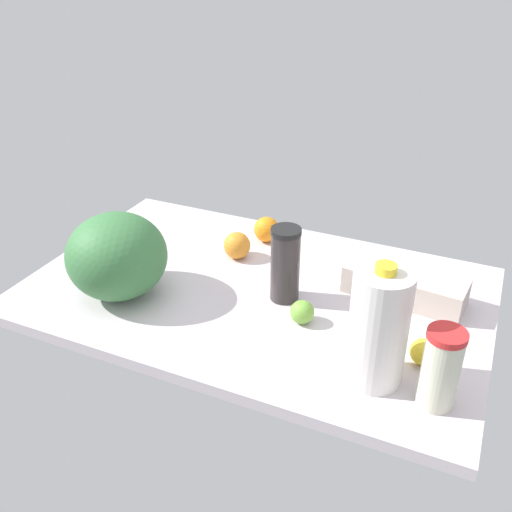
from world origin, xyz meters
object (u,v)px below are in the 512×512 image
object	(u,v)px
tumbler_cup	(441,368)
orange_beside_bowl	(266,229)
lemon_loose	(424,352)
milk_jug	(378,327)
shaker_bottle	(285,264)
watermelon	(117,256)
lime_near_front	(302,312)
egg_carton	(405,286)
orange_by_jug	(237,245)

from	to	relation	value
tumbler_cup	orange_beside_bowl	xyz separation A→B (cm)	(-58.29, 50.03, -5.01)
tumbler_cup	lemon_loose	bearing A→B (deg)	110.95
milk_jug	shaker_bottle	bearing A→B (deg)	143.92
lemon_loose	watermelon	bearing A→B (deg)	-177.26
orange_beside_bowl	lemon_loose	size ratio (longest dim) A/B	1.28
milk_jug	orange_beside_bowl	world-z (taller)	milk_jug
lime_near_front	lemon_loose	world-z (taller)	lemon_loose
watermelon	lemon_loose	world-z (taller)	watermelon
egg_carton	orange_by_jug	xyz separation A→B (cm)	(-48.60, 1.55, 0.18)
shaker_bottle	milk_jug	world-z (taller)	milk_jug
watermelon	lemon_loose	bearing A→B (deg)	2.74
orange_beside_bowl	lemon_loose	xyz separation A→B (cm)	(53.94, -38.64, -0.84)
watermelon	lime_near_front	xyz separation A→B (cm)	(47.83, 7.14, -8.15)
watermelon	milk_jug	xyz separation A→B (cm)	(68.38, -5.40, 2.09)
tumbler_cup	watermelon	xyz separation A→B (cm)	(-81.66, 7.69, 2.20)
orange_beside_bowl	lemon_loose	world-z (taller)	orange_beside_bowl
watermelon	orange_beside_bowl	distance (cm)	48.89
shaker_bottle	orange_by_jug	size ratio (longest dim) A/B	2.57
shaker_bottle	tumbler_cup	bearing A→B (deg)	-28.87
milk_jug	orange_by_jug	size ratio (longest dim) A/B	3.57
orange_by_jug	lemon_loose	bearing A→B (deg)	-24.01
milk_jug	orange_beside_bowl	size ratio (longest dim) A/B	3.61
egg_carton	shaker_bottle	size ratio (longest dim) A/B	1.52
orange_by_jug	lemon_loose	xyz separation A→B (cm)	(57.68, -25.69, -0.87)
tumbler_cup	watermelon	size ratio (longest dim) A/B	0.69
egg_carton	lemon_loose	size ratio (longest dim) A/B	5.05
shaker_bottle	orange_by_jug	bearing A→B (deg)	145.31
tumbler_cup	lime_near_front	size ratio (longest dim) A/B	3.02
lime_near_front	lemon_loose	xyz separation A→B (cm)	(29.47, -3.44, 0.10)
watermelon	orange_by_jug	size ratio (longest dim) A/B	3.29
milk_jug	orange_by_jug	xyz separation A→B (cm)	(-48.76, 34.79, -9.26)
tumbler_cup	lime_near_front	bearing A→B (deg)	156.33
watermelon	lime_near_front	distance (cm)	49.04
milk_jug	lemon_loose	xyz separation A→B (cm)	(8.92, 9.10, -10.14)
orange_by_jug	orange_beside_bowl	bearing A→B (deg)	73.85
egg_carton	shaker_bottle	distance (cm)	31.52
shaker_bottle	orange_beside_bowl	bearing A→B (deg)	121.60
tumbler_cup	shaker_bottle	xyz separation A→B (cm)	(-41.64, 22.95, 1.19)
milk_jug	lemon_loose	distance (cm)	16.28
tumbler_cup	orange_by_jug	distance (cm)	72.45
watermelon	tumbler_cup	bearing A→B (deg)	-5.38
watermelon	milk_jug	distance (cm)	68.63
egg_carton	orange_beside_bowl	distance (cm)	47.14
egg_carton	milk_jug	distance (cm)	34.56
lime_near_front	orange_beside_bowl	bearing A→B (deg)	124.80
watermelon	orange_by_jug	xyz separation A→B (cm)	(19.62, 29.39, -7.18)
watermelon	shaker_bottle	bearing A→B (deg)	20.87
lime_near_front	orange_beside_bowl	size ratio (longest dim) A/B	0.76
lime_near_front	orange_beside_bowl	xyz separation A→B (cm)	(-24.46, 35.20, 0.94)
lime_near_front	watermelon	bearing A→B (deg)	-171.51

